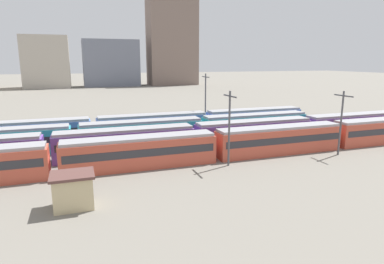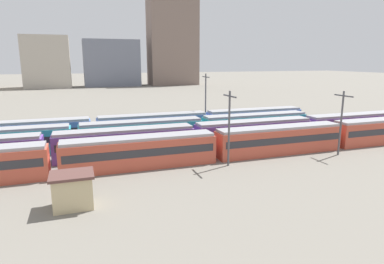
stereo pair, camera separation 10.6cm
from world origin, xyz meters
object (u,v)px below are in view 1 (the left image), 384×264
Objects in this scene: train_track_0 at (215,145)px; catenary_pole_1 at (205,99)px; catenary_pole_2 at (341,120)px; train_track_2 at (142,133)px; train_track_1 at (254,132)px; signal_hut at (73,190)px; catenary_pole_0 at (229,125)px; train_track_3 at (153,125)px.

catenary_pole_1 is (5.94, 18.57, 3.69)m from train_track_0.
catenary_pole_1 is 1.18× the size of catenary_pole_2.
train_track_2 is at bearing 150.06° from catenary_pole_2.
train_track_1 is 11.00× the size of catenary_pole_2.
train_track_0 is 19.13m from signal_hut.
train_track_2 is 27.59m from catenary_pole_2.
train_track_0 is at bearing 102.66° from catenary_pole_0.
train_track_3 is at bearing 61.61° from train_track_2.
signal_hut is at bearing -150.80° from train_track_1.
train_track_2 is at bearing 120.94° from catenary_pole_0.
train_track_3 is 19.29m from catenary_pole_0.
train_track_0 is 12.69m from train_track_2.
catenary_pole_1 is at bearing 50.35° from signal_hut.
train_track_1 is 29.08m from signal_hut.
catenary_pole_0 is at bearing -59.06° from train_track_2.
signal_hut is at bearing -151.98° from train_track_0.
train_track_2 is 5.91m from train_track_3.
catenary_pole_2 reaches higher than train_track_1.
train_track_0 is at bearing -107.75° from catenary_pole_1.
catenary_pole_0 is 15.91m from catenary_pole_2.
catenary_pole_1 is at bearing 31.73° from train_track_2.
catenary_pole_2 reaches higher than train_track_0.
train_track_3 is 15.50× the size of signal_hut.
catenary_pole_1 is at bearing 75.97° from catenary_pole_0.
catenary_pole_2 is at bearing -64.19° from catenary_pole_1.
catenary_pole_1 reaches higher than signal_hut.
catenary_pole_0 is at bearing -104.03° from catenary_pole_1.
catenary_pole_2 is at bearing 9.67° from signal_hut.
catenary_pole_1 is at bearing 15.92° from train_track_3.
catenary_pole_2 is at bearing -11.28° from train_track_0.
signal_hut is at bearing -170.33° from catenary_pole_2.
train_track_3 is at bearing -164.08° from catenary_pole_1.
train_track_1 is 12.03m from catenary_pole_2.
signal_hut is at bearing -160.39° from catenary_pole_0.
train_track_2 is at bearing 63.60° from signal_hut.
train_track_1 is (8.49, 5.20, 0.00)m from train_track_0.
catenary_pole_1 is at bearing 115.81° from catenary_pole_2.
train_track_1 and train_track_3 have the same top height.
train_track_0 is 7.41× the size of catenary_pole_1.
train_track_1 is 26.00× the size of signal_hut.
train_track_1 and train_track_2 have the same top height.
train_track_2 is at bearing -148.27° from catenary_pole_1.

